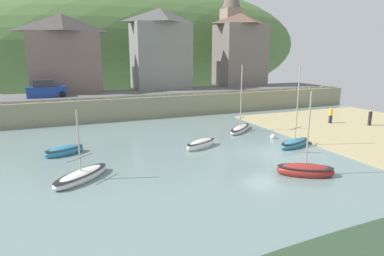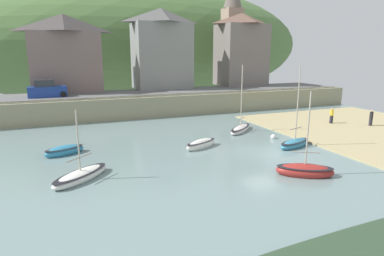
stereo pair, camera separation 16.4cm
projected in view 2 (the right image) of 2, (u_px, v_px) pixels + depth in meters
name	position (u px, v px, depth m)	size (l,w,h in m)	color
quay_seawall	(182.00, 103.00, 40.25)	(48.00, 9.40, 2.40)	gray
hillside_backdrop	(134.00, 44.00, 73.49)	(80.00, 44.00, 26.28)	#51743D
waterfront_building_left	(65.00, 53.00, 41.28)	(8.62, 5.71, 9.59)	#74625C
waterfront_building_centre	(161.00, 48.00, 45.69)	(7.89, 5.77, 10.85)	gray
waterfront_building_right	(241.00, 49.00, 50.31)	(7.15, 5.88, 10.76)	slate
church_with_spire	(232.00, 27.00, 53.32)	(3.00, 3.00, 17.45)	gray
sailboat_far_left	(305.00, 170.00, 19.98)	(3.65, 2.95, 5.33)	maroon
fishing_boat_green	(201.00, 144.00, 25.82)	(3.28, 2.18, 0.89)	white
dinghy_open_wooden	(295.00, 143.00, 26.09)	(3.70, 2.20, 6.53)	teal
motorboat_with_cabin	(81.00, 176.00, 19.30)	(3.94, 3.73, 4.33)	white
sailboat_tall_mast	(241.00, 129.00, 31.24)	(3.99, 3.65, 6.38)	silver
rowboat_small_beached	(64.00, 151.00, 24.14)	(3.13, 2.18, 0.86)	teal
parked_car_near_slipway	(47.00, 90.00, 37.24)	(4.18, 1.89, 1.95)	navy
person_on_slipway	(332.00, 115.00, 34.24)	(0.34, 0.34, 1.62)	#282833
person_near_water	(371.00, 117.00, 33.10)	(0.34, 0.34, 1.62)	#282833
mooring_buoy	(273.00, 137.00, 28.62)	(0.47, 0.47, 0.47)	silver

